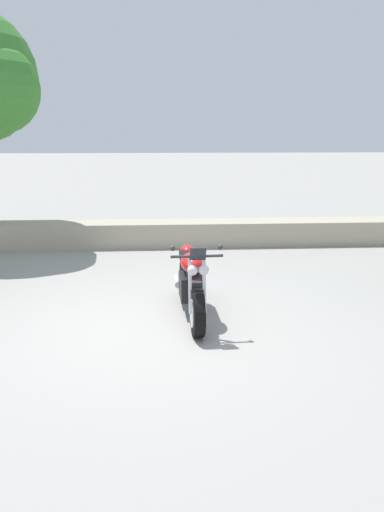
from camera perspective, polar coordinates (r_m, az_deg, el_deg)
ground_plane at (r=6.54m, az=-4.97°, el=-8.25°), size 120.00×120.00×0.00m
stone_wall at (r=11.06m, az=-4.44°, el=2.70°), size 36.00×0.80×0.55m
motorcycle_red_centre at (r=6.68m, az=-0.05°, el=-3.26°), size 0.67×2.07×1.18m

